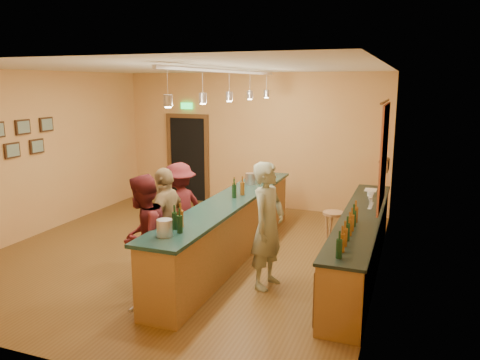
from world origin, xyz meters
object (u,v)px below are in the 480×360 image
at_px(customer_b, 167,223).
at_px(bar_stool, 333,220).
at_px(tasting_bar, 230,224).
at_px(bartender, 268,225).
at_px(customer_c, 180,208).
at_px(customer_a, 143,237).
at_px(back_counter, 360,242).

distance_m(customer_b, bar_stool, 2.90).
relative_size(tasting_bar, bartender, 2.74).
bearing_deg(customer_c, customer_a, 29.82).
bearing_deg(tasting_bar, bartender, -42.04).
bearing_deg(customer_c, tasting_bar, 107.39).
relative_size(tasting_bar, bar_stool, 6.57).
bearing_deg(tasting_bar, customer_b, -120.90).
height_order(back_counter, tasting_bar, tasting_bar).
xyz_separation_m(bartender, customer_c, (-1.89, 0.85, -0.13)).
bearing_deg(customer_b, tasting_bar, 147.24).
height_order(bartender, customer_c, bartender).
relative_size(bartender, bar_stool, 2.40).
height_order(customer_a, customer_b, customer_a).
bearing_deg(customer_b, customer_a, 1.87).
distance_m(customer_a, bar_stool, 3.38).
bearing_deg(customer_c, back_counter, 111.03).
xyz_separation_m(bartender, customer_b, (-1.55, -0.20, -0.07)).
bearing_deg(customer_b, bar_stool, 127.10).
height_order(back_counter, bartender, bartender).
bearing_deg(back_counter, customer_c, -176.79).
bearing_deg(tasting_bar, back_counter, 4.82).
xyz_separation_m(customer_c, bar_stool, (2.58, 0.77, -0.17)).
height_order(customer_b, customer_c, customer_b).
distance_m(customer_c, bar_stool, 2.70).
bearing_deg(bar_stool, tasting_bar, -154.46).
relative_size(customer_a, bar_stool, 2.25).
relative_size(customer_c, bar_stool, 2.07).
relative_size(customer_a, customer_b, 1.01).
bearing_deg(tasting_bar, customer_c, 179.57).
height_order(bartender, customer_b, bartender).
height_order(back_counter, customer_a, customer_a).
bearing_deg(bartender, tasting_bar, 58.83).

